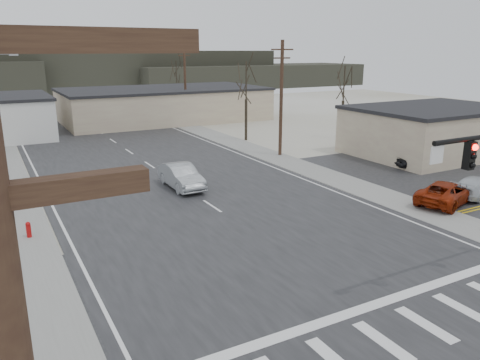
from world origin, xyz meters
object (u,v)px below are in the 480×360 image
object	(u,v)px
car_far_b	(65,105)
car_parked_dark_b	(436,151)
car_parked_dark_a	(420,160)
fire_hydrant	(29,230)
sedan_crossing	(181,176)
car_parked_red	(446,193)
car_far_a	(123,116)
car_parked_silver	(477,187)

from	to	relation	value
car_far_b	car_parked_dark_b	size ratio (longest dim) A/B	0.84
car_parked_dark_a	car_parked_dark_b	distance (m)	4.00
fire_hydrant	sedan_crossing	size ratio (longest dim) A/B	0.18
sedan_crossing	car_parked_red	bearing A→B (deg)	-40.58
sedan_crossing	car_parked_dark_b	xyz separation A→B (m)	(22.45, -2.47, -0.05)
fire_hydrant	car_parked_dark_b	bearing A→B (deg)	3.72
car_far_a	car_parked_dark_a	bearing A→B (deg)	126.44
sedan_crossing	car_parked_dark_a	xyz separation A→B (m)	(18.75, -4.00, -0.17)
car_parked_silver	fire_hydrant	bearing A→B (deg)	64.48
car_far_a	car_parked_silver	world-z (taller)	car_far_a
sedan_crossing	car_parked_dark_a	size ratio (longest dim) A/B	1.29
car_parked_dark_b	sedan_crossing	bearing A→B (deg)	88.11
fire_hydrant	car_parked_silver	size ratio (longest dim) A/B	0.19
car_far_b	car_parked_silver	distance (m)	62.72
sedan_crossing	car_parked_dark_b	size ratio (longest dim) A/B	1.05
fire_hydrant	car_far_b	xyz separation A→B (m)	(10.25, 54.31, 0.26)
fire_hydrant	car_parked_silver	world-z (taller)	car_parked_silver
car_parked_red	car_parked_dark_a	xyz separation A→B (m)	(5.78, 7.02, -0.05)
sedan_crossing	car_parked_silver	size ratio (longest dim) A/B	1.10
sedan_crossing	car_parked_dark_b	bearing A→B (deg)	-6.51
car_parked_dark_b	car_parked_silver	bearing A→B (deg)	147.07
car_parked_dark_b	car_parked_silver	xyz separation A→B (m)	(-6.49, -8.52, -0.12)
car_far_a	car_parked_dark_a	xyz separation A→B (m)	(13.99, -36.45, -0.13)
car_parked_dark_b	car_parked_silver	size ratio (longest dim) A/B	1.04
sedan_crossing	car_parked_dark_a	distance (m)	19.18
car_parked_dark_a	car_parked_dark_b	size ratio (longest dim) A/B	0.81
fire_hydrant	car_parked_silver	bearing A→B (deg)	-13.84
sedan_crossing	car_far_a	xyz separation A→B (m)	(4.77, 32.45, -0.04)
sedan_crossing	car_parked_dark_a	bearing A→B (deg)	-12.26
car_far_b	car_parked_silver	bearing A→B (deg)	-78.48
car_far_b	car_parked_dark_b	xyz separation A→B (m)	(22.24, -52.19, 0.09)
sedan_crossing	car_parked_dark_b	world-z (taller)	sedan_crossing
car_parked_silver	sedan_crossing	bearing A→B (deg)	43.76
car_parked_silver	car_parked_dark_a	bearing A→B (deg)	-33.50
car_far_a	car_far_b	world-z (taller)	car_far_a
fire_hydrant	sedan_crossing	world-z (taller)	sedan_crossing
car_parked_silver	car_parked_red	bearing A→B (deg)	78.90
sedan_crossing	car_far_a	world-z (taller)	sedan_crossing
car_far_a	fire_hydrant	bearing A→B (deg)	83.64
fire_hydrant	car_parked_silver	xyz separation A→B (m)	(26.00, -6.41, 0.23)
fire_hydrant	car_far_a	xyz separation A→B (m)	(14.82, 37.03, 0.36)
fire_hydrant	sedan_crossing	distance (m)	11.05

